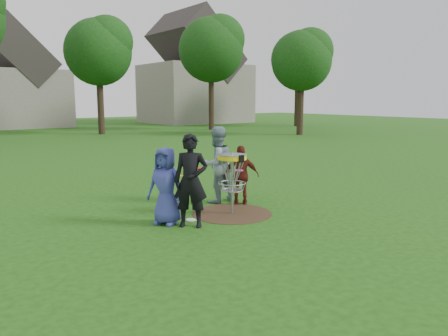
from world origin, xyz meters
TOP-DOWN VIEW (x-y plane):
  - ground at (0.00, 0.00)m, footprint 100.00×100.00m
  - dirt_patch at (0.00, 0.00)m, footprint 1.80×1.80m
  - player_blue at (-1.58, 0.18)m, footprint 0.83×0.93m
  - player_black at (-1.27, -0.29)m, footprint 0.81×0.80m
  - player_grey at (0.39, 1.12)m, footprint 0.94×0.74m
  - player_maroon at (0.72, 0.56)m, footprint 0.88×0.81m
  - disc_on_grass at (-1.03, 0.10)m, footprint 0.22×0.22m
  - disc_golf_basket at (0.00, -0.00)m, footprint 0.66×0.67m
  - held_discs at (-0.37, 0.29)m, footprint 2.02×1.30m
  - tree_row at (0.44, 20.67)m, footprint 51.20×17.42m
  - house_row at (4.78, 33.07)m, footprint 44.50×10.65m

SIDE VIEW (x-z plane):
  - ground at x=0.00m, z-range 0.00..0.00m
  - dirt_patch at x=0.00m, z-range 0.00..0.01m
  - disc_on_grass at x=-1.03m, z-range 0.00..0.02m
  - player_maroon at x=0.72m, z-range 0.00..1.44m
  - player_blue at x=-1.58m, z-range 0.00..1.59m
  - player_black at x=-1.27m, z-range 0.00..1.88m
  - player_grey at x=0.39m, z-range 0.00..1.89m
  - disc_golf_basket at x=0.00m, z-range 0.33..1.71m
  - held_discs at x=-0.37m, z-range 0.90..1.19m
  - house_row at x=4.78m, z-range -1.67..9.95m
  - tree_row at x=0.44m, z-range 1.26..11.16m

